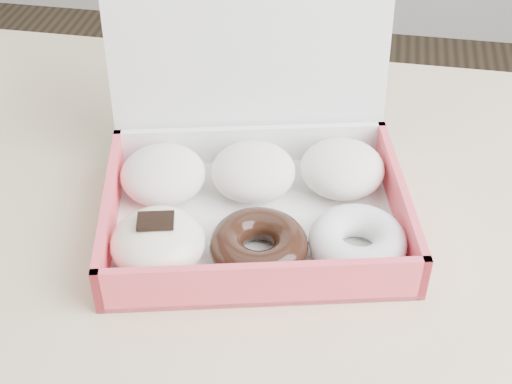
# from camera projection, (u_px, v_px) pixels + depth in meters

# --- Properties ---
(table) EXTENTS (1.20, 0.80, 0.75)m
(table) POSITION_uv_depth(u_px,v_px,m) (108.00, 265.00, 0.84)
(table) COLOR #D0B989
(table) RESTS_ON ground
(donut_box) EXTENTS (0.37, 0.33, 0.23)m
(donut_box) POSITION_uv_depth(u_px,v_px,m) (252.00, 189.00, 0.76)
(donut_box) COLOR white
(donut_box) RESTS_ON table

